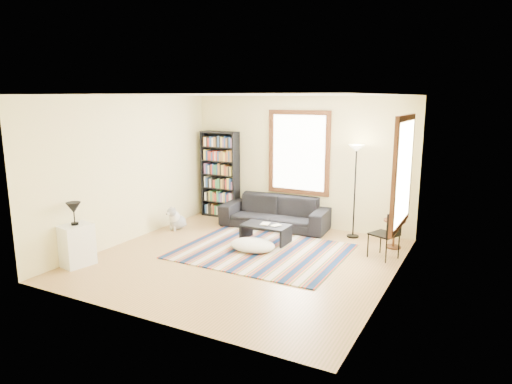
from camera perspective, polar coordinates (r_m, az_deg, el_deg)
The scene contains 21 objects.
floor at distance 8.05m, azimuth -1.68°, elevation -8.68°, with size 5.00×5.00×0.10m, color tan.
ceiling at distance 7.55m, azimuth -1.81°, elevation 12.42°, with size 5.00×5.00×0.10m, color white.
wall_back at distance 9.94m, azimuth 5.53°, elevation 3.82°, with size 5.00×0.10×2.80m, color beige.
wall_front at distance 5.64m, azimuth -14.60°, elevation -2.59°, with size 5.00×0.10×2.80m, color beige.
wall_left at distance 9.18m, azimuth -15.75°, elevation 2.78°, with size 0.10×5.00×2.80m, color beige.
wall_right at distance 6.81m, azimuth 17.29°, elevation -0.32°, with size 0.10×5.00×2.80m, color beige.
window_back at distance 9.84m, azimuth 5.37°, elevation 4.92°, with size 1.20×0.06×1.60m, color white.
window_right at distance 7.56m, azimuth 17.92°, elevation 2.34°, with size 0.06×1.20×1.60m, color white.
rug at distance 8.38m, azimuth 0.72°, elevation -7.41°, with size 2.93×2.34×0.02m, color #0D2142.
sofa at distance 9.83m, azimuth 2.40°, elevation -2.54°, with size 0.90×2.30×0.67m, color black.
bookshelf at distance 10.66m, azimuth -4.50°, elevation 2.20°, with size 0.90×0.30×2.00m, color black.
coffee_table at distance 8.85m, azimuth 1.22°, elevation -5.22°, with size 0.90×0.50×0.36m, color black.
book_a at distance 8.84m, azimuth 0.64°, elevation -3.95°, with size 0.22×0.16×0.02m, color beige.
book_b at distance 8.77m, azimuth 2.25°, elevation -4.09°, with size 0.14×0.19×0.01m, color beige.
floor_cushion at distance 8.40m, azimuth -0.43°, elevation -6.65°, with size 0.86×0.65×0.22m, color beige.
floor_lamp at distance 9.22m, azimuth 12.23°, elevation 0.02°, with size 0.30×0.30×1.86m, color black, non-canonical shape.
side_table at distance 8.90m, azimuth 16.87°, elevation -5.02°, with size 0.40×0.40×0.54m, color #4F2513.
folding_chair at distance 8.25m, azimuth 15.70°, elevation -5.12°, with size 0.42×0.40×0.86m, color black.
white_cabinet at distance 8.20m, azimuth -21.51°, elevation -6.19°, with size 0.38×0.50×0.70m, color white.
table_lamp at distance 8.06m, azimuth -21.80°, elevation -2.53°, with size 0.24×0.24×0.38m, color black, non-canonical shape.
dog at distance 9.86m, azimuth -9.74°, elevation -3.19°, with size 0.35×0.50×0.50m, color #AAAAAA, non-canonical shape.
Camera 1 is at (3.72, -6.57, 2.76)m, focal length 32.00 mm.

